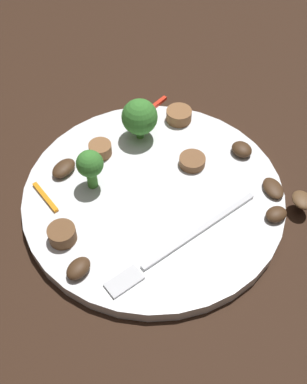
{
  "coord_description": "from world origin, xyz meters",
  "views": [
    {
      "loc": [
        0.21,
        0.23,
        0.4
      ],
      "look_at": [
        0.0,
        0.0,
        0.01
      ],
      "focal_mm": 43.42,
      "sensor_mm": 36.0,
      "label": 1
    }
  ],
  "objects_px": {
    "pepper_strip_0": "(154,106)",
    "mushroom_3": "(273,188)",
    "broccoli_floret_0": "(140,117)",
    "mushroom_2": "(64,168)",
    "pepper_strip_1": "(45,197)",
    "sausage_slice_1": "(62,234)",
    "plate": "(154,196)",
    "fork": "(173,248)",
    "broccoli_floret_1": "(90,165)",
    "sausage_slice_3": "(179,115)",
    "mushroom_1": "(78,268)",
    "mushroom_5": "(302,200)",
    "sausage_slice_2": "(100,149)",
    "mushroom_4": "(276,214)",
    "sausage_slice_0": "(190,159)",
    "mushroom_0": "(242,149)"
  },
  "relations": [
    {
      "from": "mushroom_3",
      "to": "broccoli_floret_1",
      "type": "bearing_deg",
      "value": -45.26
    },
    {
      "from": "fork",
      "to": "sausage_slice_2",
      "type": "distance_m",
      "value": 0.15
    },
    {
      "from": "fork",
      "to": "sausage_slice_3",
      "type": "relative_size",
      "value": 5.82
    },
    {
      "from": "mushroom_1",
      "to": "pepper_strip_0",
      "type": "distance_m",
      "value": 0.24
    },
    {
      "from": "plate",
      "to": "mushroom_1",
      "type": "bearing_deg",
      "value": 11.12
    },
    {
      "from": "sausage_slice_2",
      "to": "mushroom_5",
      "type": "distance_m",
      "value": 0.23
    },
    {
      "from": "sausage_slice_0",
      "to": "mushroom_5",
      "type": "height_order",
      "value": "sausage_slice_0"
    },
    {
      "from": "mushroom_1",
      "to": "mushroom_3",
      "type": "xyz_separation_m",
      "value": [
        -0.21,
        0.06,
        -0.0
      ]
    },
    {
      "from": "broccoli_floret_1",
      "to": "sausage_slice_0",
      "type": "relative_size",
      "value": 1.66
    },
    {
      "from": "sausage_slice_3",
      "to": "mushroom_4",
      "type": "height_order",
      "value": "sausage_slice_3"
    },
    {
      "from": "broccoli_floret_1",
      "to": "mushroom_0",
      "type": "distance_m",
      "value": 0.18
    },
    {
      "from": "pepper_strip_1",
      "to": "mushroom_2",
      "type": "bearing_deg",
      "value": -155.44
    },
    {
      "from": "mushroom_4",
      "to": "mushroom_5",
      "type": "bearing_deg",
      "value": 169.61
    },
    {
      "from": "pepper_strip_0",
      "to": "mushroom_3",
      "type": "bearing_deg",
      "value": 90.52
    },
    {
      "from": "pepper_strip_0",
      "to": "mushroom_5",
      "type": "bearing_deg",
      "value": 93.0
    },
    {
      "from": "mushroom_3",
      "to": "pepper_strip_1",
      "type": "xyz_separation_m",
      "value": [
        0.19,
        -0.16,
        -0.0
      ]
    },
    {
      "from": "broccoli_floret_0",
      "to": "mushroom_2",
      "type": "height_order",
      "value": "broccoli_floret_0"
    },
    {
      "from": "broccoli_floret_0",
      "to": "mushroom_2",
      "type": "xyz_separation_m",
      "value": [
        0.1,
        -0.02,
        -0.02
      ]
    },
    {
      "from": "mushroom_5",
      "to": "sausage_slice_2",
      "type": "bearing_deg",
      "value": -61.07
    },
    {
      "from": "sausage_slice_3",
      "to": "sausage_slice_1",
      "type": "bearing_deg",
      "value": 12.34
    },
    {
      "from": "plate",
      "to": "sausage_slice_3",
      "type": "height_order",
      "value": "sausage_slice_3"
    },
    {
      "from": "mushroom_5",
      "to": "pepper_strip_0",
      "type": "height_order",
      "value": "mushroom_5"
    },
    {
      "from": "mushroom_0",
      "to": "mushroom_5",
      "type": "relative_size",
      "value": 0.98
    },
    {
      "from": "sausage_slice_1",
      "to": "mushroom_5",
      "type": "height_order",
      "value": "sausage_slice_1"
    },
    {
      "from": "mushroom_4",
      "to": "pepper_strip_0",
      "type": "xyz_separation_m",
      "value": [
        -0.02,
        -0.21,
        -0.0
      ]
    },
    {
      "from": "fork",
      "to": "mushroom_2",
      "type": "distance_m",
      "value": 0.16
    },
    {
      "from": "mushroom_0",
      "to": "mushroom_3",
      "type": "relative_size",
      "value": 0.82
    },
    {
      "from": "pepper_strip_1",
      "to": "sausage_slice_1",
      "type": "bearing_deg",
      "value": 73.14
    },
    {
      "from": "mushroom_4",
      "to": "mushroom_0",
      "type": "bearing_deg",
      "value": -118.0
    },
    {
      "from": "fork",
      "to": "broccoli_floret_1",
      "type": "bearing_deg",
      "value": -81.56
    },
    {
      "from": "mushroom_1",
      "to": "pepper_strip_0",
      "type": "bearing_deg",
      "value": -149.8
    },
    {
      "from": "mushroom_4",
      "to": "pepper_strip_0",
      "type": "bearing_deg",
      "value": -96.68
    },
    {
      "from": "plate",
      "to": "pepper_strip_0",
      "type": "relative_size",
      "value": 6.22
    },
    {
      "from": "sausage_slice_2",
      "to": "mushroom_3",
      "type": "distance_m",
      "value": 0.2
    },
    {
      "from": "broccoli_floret_1",
      "to": "mushroom_0",
      "type": "bearing_deg",
      "value": 153.18
    },
    {
      "from": "mushroom_1",
      "to": "mushroom_5",
      "type": "height_order",
      "value": "mushroom_1"
    },
    {
      "from": "sausage_slice_1",
      "to": "pepper_strip_0",
      "type": "height_order",
      "value": "sausage_slice_1"
    },
    {
      "from": "mushroom_0",
      "to": "pepper_strip_1",
      "type": "bearing_deg",
      "value": -25.86
    },
    {
      "from": "plate",
      "to": "sausage_slice_1",
      "type": "height_order",
      "value": "sausage_slice_1"
    },
    {
      "from": "mushroom_3",
      "to": "pepper_strip_0",
      "type": "xyz_separation_m",
      "value": [
        0.0,
        -0.19,
        -0.0
      ]
    },
    {
      "from": "pepper_strip_1",
      "to": "broccoli_floret_0",
      "type": "bearing_deg",
      "value": -179.6
    },
    {
      "from": "mushroom_5",
      "to": "sausage_slice_1",
      "type": "bearing_deg",
      "value": -32.39
    },
    {
      "from": "broccoli_floret_0",
      "to": "broccoli_floret_1",
      "type": "relative_size",
      "value": 1.06
    },
    {
      "from": "broccoli_floret_1",
      "to": "sausage_slice_3",
      "type": "height_order",
      "value": "broccoli_floret_1"
    },
    {
      "from": "plate",
      "to": "pepper_strip_1",
      "type": "distance_m",
      "value": 0.12
    },
    {
      "from": "fork",
      "to": "sausage_slice_3",
      "type": "bearing_deg",
      "value": -131.2
    },
    {
      "from": "pepper_strip_0",
      "to": "mushroom_2",
      "type": "bearing_deg",
      "value": 4.17
    },
    {
      "from": "mushroom_0",
      "to": "fork",
      "type": "bearing_deg",
      "value": 14.83
    },
    {
      "from": "mushroom_3",
      "to": "pepper_strip_1",
      "type": "bearing_deg",
      "value": -40.52
    },
    {
      "from": "mushroom_1",
      "to": "mushroom_5",
      "type": "bearing_deg",
      "value": 157.16
    }
  ]
}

